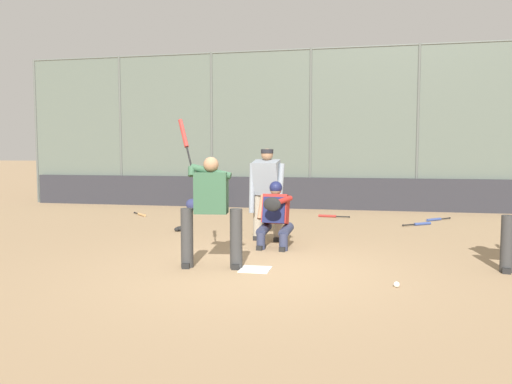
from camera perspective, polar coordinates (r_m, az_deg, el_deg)
name	(u,v)px	position (r m, az deg, el deg)	size (l,w,h in m)	color
ground_plane	(255,270)	(7.32, -0.08, -8.87)	(160.00, 160.00, 0.00)	#9E7F5B
home_plate_marker	(255,269)	(7.32, -0.08, -8.82)	(0.43, 0.43, 0.01)	white
backstop_fence	(310,126)	(15.09, 6.24, 7.49)	(18.49, 0.08, 4.76)	#515651
padding_wall	(310,193)	(15.02, 6.14, -0.14)	(18.05, 0.18, 0.94)	#28282D
bleachers_beyond	(425,185)	(18.03, 18.73, 0.81)	(12.89, 3.05, 1.80)	slate
batter_at_plate	(211,208)	(7.33, -5.20, -1.79)	(1.09, 0.59, 2.21)	#333333
catcher_behind_plate	(275,214)	(8.80, 2.15, -2.51)	(0.63, 0.77, 1.19)	#2D334C
umpire_home	(267,191)	(9.53, 1.30, 0.07)	(0.71, 0.49, 1.77)	gray
spare_bat_near_backstop	(436,219)	(13.18, 19.86, -2.96)	(0.66, 0.60, 0.07)	black
spare_bat_by_padding	(420,224)	(12.24, 18.26, -3.48)	(0.70, 0.53, 0.07)	black
spare_bat_third_base_side	(330,216)	(13.17, 8.43, -2.74)	(0.82, 0.15, 0.07)	black
spare_bat_first_base_side	(141,214)	(13.74, -13.03, -2.50)	(0.60, 0.59, 0.07)	black
fielding_glove_on_dirt	(181,229)	(10.89, -8.54, -4.17)	(0.30, 0.23, 0.11)	black
baseball_loose	(397,284)	(6.64, 15.76, -10.13)	(0.07, 0.07, 0.07)	white
equipment_bag_dugout_side	(206,205)	(14.59, -5.73, -1.46)	(1.22, 0.34, 0.34)	navy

